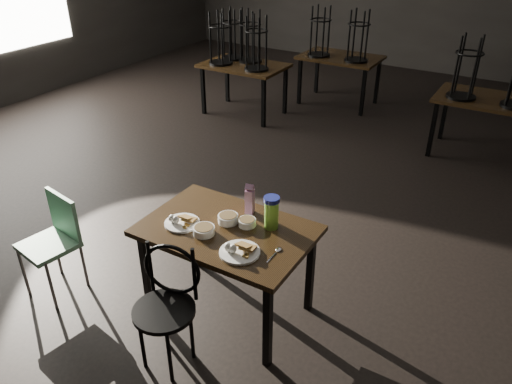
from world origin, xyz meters
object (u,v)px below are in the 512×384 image
Objects in this scene: main_table at (227,238)px; school_chair at (55,236)px; water_bottle at (271,212)px; juice_carton at (250,200)px; bentwood_chair at (167,298)px.

school_chair reaches higher than main_table.
main_table is at bearing -146.51° from water_bottle.
main_table is 0.33m from juice_carton.
school_chair is at bearing -157.87° from water_bottle.
main_table is 1.46× the size of school_chair.
main_table is 4.89× the size of water_bottle.
water_bottle is 0.91m from bentwood_chair.
school_chair is (-1.57, -0.64, -0.38)m from water_bottle.
main_table is 0.61m from bentwood_chair.
bentwood_chair is at bearing 4.38° from school_chair.
juice_carton is 0.28× the size of bentwood_chair.
bentwood_chair reaches higher than main_table.
water_bottle reaches higher than bentwood_chair.
main_table is 0.37m from water_bottle.
main_table is at bearing -95.94° from juice_carton.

